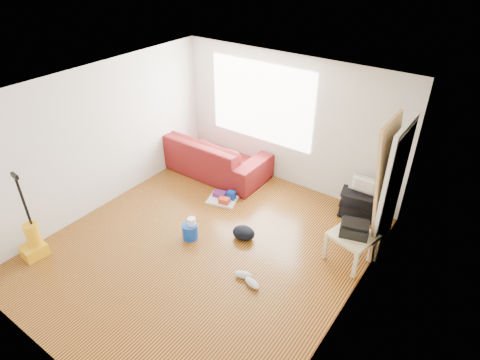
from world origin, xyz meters
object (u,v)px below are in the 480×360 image
Objects in this scene: bucket at (191,237)px; vacuum at (33,241)px; sofa at (207,168)px; tv_stand at (360,204)px; cleaning_tray at (224,198)px; side_table at (353,238)px; backpack at (244,238)px.

vacuum is (-1.66, -1.68, 0.26)m from bucket.
sofa is 10.28× the size of bucket.
tv_stand is 1.19× the size of cleaning_tray.
side_table reaches higher than bucket.
vacuum is at bearing -134.66° from bucket.
vacuum is (-0.46, -3.56, 0.26)m from sofa.
vacuum reaches higher than tv_stand.
vacuum is at bearing -117.37° from cleaning_tray.
tv_stand is at bearing -175.16° from sofa.
tv_stand is 2.11m from backpack.
side_table is at bearing 39.05° from vacuum.
sofa is 4.28× the size of cleaning_tray.
backpack is at bearing 47.14° from vacuum.
vacuum is (-3.65, -3.83, 0.02)m from tv_stand.
bucket is at bearing -151.15° from backpack.
sofa is 3.71× the size of side_table.
backpack is at bearing -140.31° from tv_stand.
cleaning_tray is 1.65× the size of backpack.
backpack is at bearing -161.24° from side_table.
cleaning_tray is at bearing 138.55° from backpack.
side_table is 2.52m from cleaning_tray.
side_table reaches higher than tv_stand.
tv_stand is at bearing 46.30° from backpack.
backpack is (-1.58, -0.54, -0.40)m from side_table.
backpack is (1.91, -1.39, 0.00)m from sofa.
cleaning_tray is at bearing -167.82° from tv_stand.
cleaning_tray is (-0.20, 1.14, 0.06)m from bucket.
sofa reaches higher than cleaning_tray.
side_table is 1.15× the size of cleaning_tray.
side_table reaches higher than backpack.
sofa is 3.21m from tv_stand.
sofa is at bearing 166.32° from side_table.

